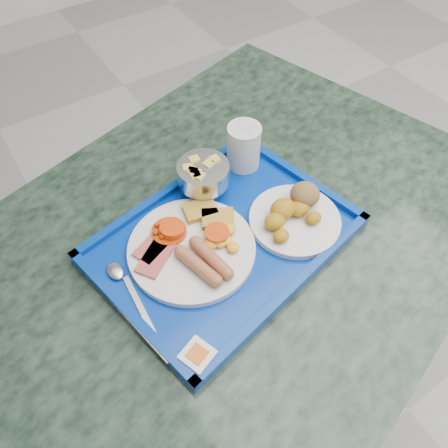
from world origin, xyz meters
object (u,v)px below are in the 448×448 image
(tray, at_px, (224,239))
(fruit_bowl, at_px, (203,174))
(table, at_px, (213,299))
(main_plate, at_px, (195,245))
(juice_cup, at_px, (244,145))
(bread_plate, at_px, (295,213))

(tray, distance_m, fruit_bowl, 0.13)
(table, xyz_separation_m, tray, (0.03, -0.00, 0.20))
(table, bearing_deg, tray, -2.20)
(tray, height_order, main_plate, main_plate)
(fruit_bowl, bearing_deg, juice_cup, 10.10)
(table, distance_m, juice_cup, 0.33)
(table, distance_m, fruit_bowl, 0.28)
(fruit_bowl, distance_m, juice_cup, 0.11)
(tray, distance_m, bread_plate, 0.14)
(tray, height_order, fruit_bowl, fruit_bowl)
(juice_cup, bearing_deg, bread_plate, -91.84)
(tray, bearing_deg, fruit_bowl, 75.54)
(main_plate, height_order, bread_plate, bread_plate)
(bread_plate, bearing_deg, table, 166.89)
(table, relative_size, fruit_bowl, 13.59)
(main_plate, bearing_deg, fruit_bowl, 51.97)
(table, xyz_separation_m, bread_plate, (0.16, -0.04, 0.22))
(table, relative_size, bread_plate, 7.98)
(tray, xyz_separation_m, juice_cup, (0.14, 0.14, 0.06))
(fruit_bowl, bearing_deg, tray, -104.46)
(bread_plate, bearing_deg, fruit_bowl, 123.30)
(tray, bearing_deg, table, 177.80)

